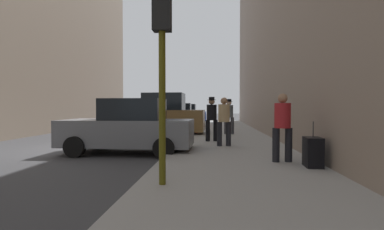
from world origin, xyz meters
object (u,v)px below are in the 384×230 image
traffic_light (162,37)px  pedestrian_with_beanie (229,115)px  rolling_suitcase (313,152)px  pedestrian_in_tan_coat (224,119)px  pedestrian_with_fedora (212,117)px  pedestrian_in_red_jacket (282,124)px  parked_bronze_suv (161,116)px  fire_hydrant (196,126)px  parked_gray_coupe (129,128)px  parked_blue_sedan (184,114)px  parked_red_hatchback (176,116)px

traffic_light → pedestrian_with_beanie: 10.30m
pedestrian_with_beanie → rolling_suitcase: bearing=-79.7°
pedestrian_in_tan_coat → rolling_suitcase: bearing=-61.8°
traffic_light → pedestrian_with_fedora: traffic_light is taller
pedestrian_in_red_jacket → pedestrian_in_tan_coat: 3.26m
pedestrian_with_beanie → parked_bronze_suv: bearing=175.3°
fire_hydrant → rolling_suitcase: bearing=-70.0°
parked_bronze_suv → pedestrian_with_fedora: parked_bronze_suv is taller
pedestrian_in_red_jacket → pedestrian_with_fedora: (-1.80, 4.43, 0.03)m
parked_gray_coupe → traffic_light: 5.11m
parked_blue_sedan → pedestrian_with_fedora: (2.68, -15.20, 0.29)m
pedestrian_with_fedora → rolling_suitcase: pedestrian_with_fedora is taller
fire_hydrant → traffic_light: traffic_light is taller
parked_gray_coupe → pedestrian_with_beanie: 6.69m
parked_gray_coupe → pedestrian_with_beanie: bearing=58.0°
parked_bronze_suv → fire_hydrant: bearing=10.1°
parked_red_hatchback → pedestrian_with_fedora: bearing=-74.2°
parked_blue_sedan → pedestrian_with_fedora: bearing=-80.0°
parked_gray_coupe → parked_red_hatchback: size_ratio=1.00×
pedestrian_in_red_jacket → parked_gray_coupe: bearing=156.0°
parked_bronze_suv → parked_blue_sedan: (0.00, 11.68, -0.18)m
parked_gray_coupe → pedestrian_with_fedora: (2.68, 2.44, 0.29)m
parked_red_hatchback → pedestrian_with_beanie: bearing=-60.3°
pedestrian_in_red_jacket → pedestrian_in_tan_coat: (-1.35, 2.97, 0.00)m
traffic_light → pedestrian_in_red_jacket: size_ratio=2.11×
parked_red_hatchback → rolling_suitcase: bearing=-70.8°
parked_gray_coupe → fire_hydrant: bearing=74.0°
parked_bronze_suv → pedestrian_in_tan_coat: size_ratio=2.71×
parked_gray_coupe → parked_bronze_suv: parked_bronze_suv is taller
parked_gray_coupe → rolling_suitcase: bearing=-27.2°
parked_bronze_suv → traffic_light: (1.85, -10.33, 1.73)m
parked_gray_coupe → pedestrian_with_fedora: 3.63m
rolling_suitcase → parked_red_hatchback: bearing=109.2°
pedestrian_in_tan_coat → rolling_suitcase: size_ratio=1.64×
traffic_light → pedestrian_in_tan_coat: traffic_light is taller
parked_blue_sedan → pedestrian_in_tan_coat: size_ratio=2.46×
parked_blue_sedan → fire_hydrant: bearing=-81.0°
pedestrian_in_tan_coat → pedestrian_with_fedora: size_ratio=0.96×
parked_blue_sedan → traffic_light: bearing=-85.2°
pedestrian_with_fedora → rolling_suitcase: size_ratio=1.71×
pedestrian_in_red_jacket → pedestrian_with_fedora: pedestrian_with_fedora is taller
pedestrian_with_beanie → traffic_light: bearing=-99.5°
parked_red_hatchback → fire_hydrant: parked_red_hatchback is taller
traffic_light → pedestrian_with_fedora: 7.04m
traffic_light → pedestrian_with_beanie: (1.68, 10.03, -1.62)m
parked_blue_sedan → parked_gray_coupe: bearing=-90.0°
parked_red_hatchback → pedestrian_with_beanie: size_ratio=2.38×
parked_blue_sedan → fire_hydrant: parked_blue_sedan is taller
parked_gray_coupe → traffic_light: (1.85, -4.36, 1.91)m
pedestrian_with_beanie → pedestrian_with_fedora: (-0.86, -3.23, 0.00)m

